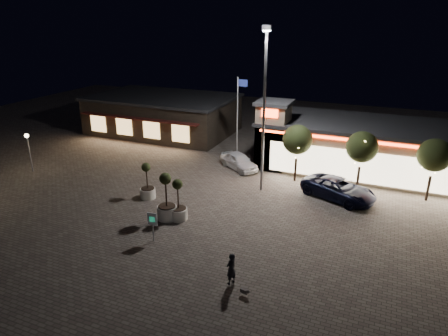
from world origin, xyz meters
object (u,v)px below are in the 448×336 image
at_px(planter_left, 147,187).
at_px(planter_mid, 167,205).
at_px(white_sedan, 239,161).
at_px(pedestrian, 231,269).
at_px(pickup_truck, 339,189).
at_px(valet_sign, 152,222).

height_order(planter_left, planter_mid, planter_mid).
relative_size(white_sedan, pedestrian, 2.48).
bearing_deg(planter_left, pickup_truck, 22.54).
distance_m(planter_left, planter_mid, 3.82).
height_order(pedestrian, planter_left, planter_left).
bearing_deg(pickup_truck, planter_mid, 150.80).
relative_size(planter_mid, valet_sign, 1.75).
bearing_deg(planter_mid, planter_left, 142.75).
height_order(pickup_truck, white_sedan, pickup_truck).
xyz_separation_m(pickup_truck, planter_mid, (-10.25, -7.83, 0.25)).
height_order(pedestrian, valet_sign, valet_sign).
height_order(pickup_truck, pedestrian, pedestrian).
xyz_separation_m(pickup_truck, planter_left, (-13.29, -5.52, 0.09)).
height_order(planter_mid, valet_sign, planter_mid).
bearing_deg(white_sedan, planter_left, -169.90).
distance_m(white_sedan, planter_mid, 10.89).
distance_m(white_sedan, pedestrian, 16.64).
bearing_deg(white_sedan, valet_sign, -145.63).
relative_size(pedestrian, planter_left, 0.61).
height_order(white_sedan, valet_sign, valet_sign).
bearing_deg(planter_left, pedestrian, -36.58).
bearing_deg(planter_left, planter_mid, -37.25).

